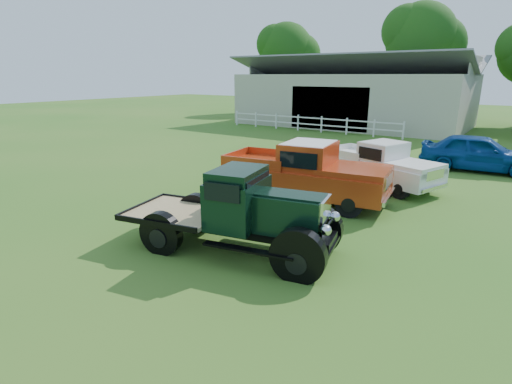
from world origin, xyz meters
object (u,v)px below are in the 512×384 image
Objects in this scene: red_pickup at (305,172)px; white_pickup at (380,165)px; vintage_flatbed at (234,210)px; misc_car_blue at (479,153)px.

red_pickup is 3.65m from white_pickup.
white_pickup is (1.45, 3.34, -0.17)m from red_pickup.
vintage_flatbed is at bearing -77.87° from white_pickup.
red_pickup is 1.21× the size of white_pickup.
vintage_flatbed reaches higher than red_pickup.
white_pickup is (0.93, 7.84, -0.18)m from vintage_flatbed.
red_pickup reaches higher than misc_car_blue.
misc_car_blue is at bearing 61.95° from vintage_flatbed.
red_pickup is 1.17× the size of misc_car_blue.
misc_car_blue is (4.18, 8.47, -0.21)m from red_pickup.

